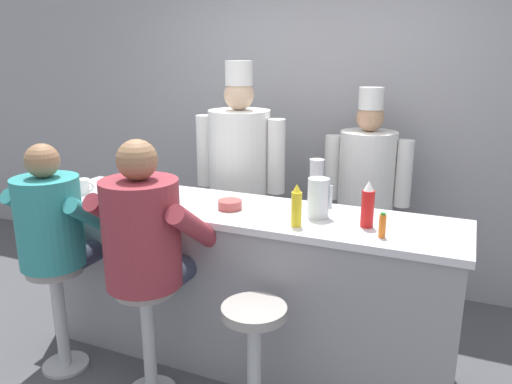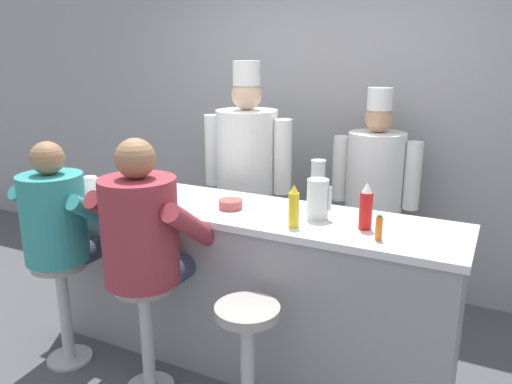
{
  "view_description": "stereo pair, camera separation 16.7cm",
  "coord_description": "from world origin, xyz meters",
  "px_view_note": "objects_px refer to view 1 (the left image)",
  "views": [
    {
      "loc": [
        1.23,
        -2.26,
        1.89
      ],
      "look_at": [
        0.13,
        0.28,
        1.12
      ],
      "focal_mm": 35.0,
      "sensor_mm": 36.0,
      "label": 1
    },
    {
      "loc": [
        1.38,
        -2.19,
        1.89
      ],
      "look_at": [
        0.13,
        0.28,
        1.12
      ],
      "focal_mm": 35.0,
      "sensor_mm": 36.0,
      "label": 2
    }
  ],
  "objects_px": {
    "cup_stack_steel": "(316,183)",
    "coffee_mug_white": "(83,186)",
    "water_pitcher_clear": "(318,198)",
    "cook_in_whites_near": "(240,174)",
    "ketchup_bottle_red": "(368,205)",
    "breakfast_plate": "(149,203)",
    "empty_stool_round": "(254,348)",
    "diner_seated_teal": "(54,229)",
    "hot_sauce_bottle_orange": "(382,226)",
    "diner_seated_maroon": "(146,239)",
    "mustard_bottle_yellow": "(296,206)",
    "cereal_bowl": "(230,205)",
    "cook_in_whites_far": "(366,189)"
  },
  "relations": [
    {
      "from": "breakfast_plate",
      "to": "diner_seated_maroon",
      "type": "xyz_separation_m",
      "value": [
        0.21,
        -0.34,
        -0.08
      ]
    },
    {
      "from": "water_pitcher_clear",
      "to": "hot_sauce_bottle_orange",
      "type": "bearing_deg",
      "value": -25.58
    },
    {
      "from": "mustard_bottle_yellow",
      "to": "hot_sauce_bottle_orange",
      "type": "bearing_deg",
      "value": 1.16
    },
    {
      "from": "breakfast_plate",
      "to": "empty_stool_round",
      "type": "distance_m",
      "value": 1.09
    },
    {
      "from": "mustard_bottle_yellow",
      "to": "hot_sauce_bottle_orange",
      "type": "height_order",
      "value": "mustard_bottle_yellow"
    },
    {
      "from": "cup_stack_steel",
      "to": "empty_stool_round",
      "type": "bearing_deg",
      "value": -95.51
    },
    {
      "from": "coffee_mug_white",
      "to": "empty_stool_round",
      "type": "height_order",
      "value": "coffee_mug_white"
    },
    {
      "from": "empty_stool_round",
      "to": "mustard_bottle_yellow",
      "type": "bearing_deg",
      "value": 77.52
    },
    {
      "from": "breakfast_plate",
      "to": "cereal_bowl",
      "type": "height_order",
      "value": "cereal_bowl"
    },
    {
      "from": "ketchup_bottle_red",
      "to": "diner_seated_teal",
      "type": "distance_m",
      "value": 1.8
    },
    {
      "from": "water_pitcher_clear",
      "to": "coffee_mug_white",
      "type": "distance_m",
      "value": 1.56
    },
    {
      "from": "cup_stack_steel",
      "to": "diner_seated_teal",
      "type": "xyz_separation_m",
      "value": [
        -1.36,
        -0.73,
        -0.24
      ]
    },
    {
      "from": "empty_stool_round",
      "to": "diner_seated_maroon",
      "type": "bearing_deg",
      "value": 176.88
    },
    {
      "from": "diner_seated_teal",
      "to": "empty_stool_round",
      "type": "distance_m",
      "value": 1.36
    },
    {
      "from": "cereal_bowl",
      "to": "cook_in_whites_near",
      "type": "bearing_deg",
      "value": 111.35
    },
    {
      "from": "breakfast_plate",
      "to": "cup_stack_steel",
      "type": "height_order",
      "value": "cup_stack_steel"
    },
    {
      "from": "cup_stack_steel",
      "to": "coffee_mug_white",
      "type": "bearing_deg",
      "value": -167.19
    },
    {
      "from": "hot_sauce_bottle_orange",
      "to": "empty_stool_round",
      "type": "xyz_separation_m",
      "value": [
        -0.53,
        -0.38,
        -0.6
      ]
    },
    {
      "from": "cup_stack_steel",
      "to": "cook_in_whites_near",
      "type": "height_order",
      "value": "cook_in_whites_near"
    },
    {
      "from": "mustard_bottle_yellow",
      "to": "water_pitcher_clear",
      "type": "relative_size",
      "value": 1.04
    },
    {
      "from": "ketchup_bottle_red",
      "to": "diner_seated_maroon",
      "type": "xyz_separation_m",
      "value": [
        -1.08,
        -0.48,
        -0.19
      ]
    },
    {
      "from": "coffee_mug_white",
      "to": "diner_seated_teal",
      "type": "distance_m",
      "value": 0.44
    },
    {
      "from": "hot_sauce_bottle_orange",
      "to": "cook_in_whites_far",
      "type": "bearing_deg",
      "value": 104.61
    },
    {
      "from": "cup_stack_steel",
      "to": "cereal_bowl",
      "type": "bearing_deg",
      "value": -150.48
    },
    {
      "from": "breakfast_plate",
      "to": "cook_in_whites_near",
      "type": "xyz_separation_m",
      "value": [
        0.17,
        0.93,
        -0.0
      ]
    },
    {
      "from": "diner_seated_teal",
      "to": "cook_in_whites_near",
      "type": "height_order",
      "value": "cook_in_whites_near"
    },
    {
      "from": "empty_stool_round",
      "to": "cook_in_whites_far",
      "type": "bearing_deg",
      "value": 82.63
    },
    {
      "from": "cup_stack_steel",
      "to": "empty_stool_round",
      "type": "distance_m",
      "value": 1.03
    },
    {
      "from": "empty_stool_round",
      "to": "cup_stack_steel",
      "type": "bearing_deg",
      "value": 84.49
    },
    {
      "from": "ketchup_bottle_red",
      "to": "breakfast_plate",
      "type": "height_order",
      "value": "ketchup_bottle_red"
    },
    {
      "from": "water_pitcher_clear",
      "to": "cook_in_whites_near",
      "type": "bearing_deg",
      "value": 138.57
    },
    {
      "from": "water_pitcher_clear",
      "to": "coffee_mug_white",
      "type": "relative_size",
      "value": 1.55
    },
    {
      "from": "empty_stool_round",
      "to": "coffee_mug_white",
      "type": "bearing_deg",
      "value": 163.25
    },
    {
      "from": "hot_sauce_bottle_orange",
      "to": "diner_seated_teal",
      "type": "xyz_separation_m",
      "value": [
        -1.82,
        -0.35,
        -0.16
      ]
    },
    {
      "from": "ketchup_bottle_red",
      "to": "cup_stack_steel",
      "type": "bearing_deg",
      "value": 145.07
    },
    {
      "from": "ketchup_bottle_red",
      "to": "breakfast_plate",
      "type": "bearing_deg",
      "value": -173.79
    },
    {
      "from": "mustard_bottle_yellow",
      "to": "coffee_mug_white",
      "type": "distance_m",
      "value": 1.49
    },
    {
      "from": "cereal_bowl",
      "to": "cup_stack_steel",
      "type": "relative_size",
      "value": 0.49
    },
    {
      "from": "mustard_bottle_yellow",
      "to": "coffee_mug_white",
      "type": "height_order",
      "value": "mustard_bottle_yellow"
    },
    {
      "from": "mustard_bottle_yellow",
      "to": "diner_seated_maroon",
      "type": "xyz_separation_m",
      "value": [
        -0.73,
        -0.34,
        -0.18
      ]
    },
    {
      "from": "breakfast_plate",
      "to": "ketchup_bottle_red",
      "type": "bearing_deg",
      "value": 6.21
    },
    {
      "from": "cereal_bowl",
      "to": "cook_in_whites_far",
      "type": "height_order",
      "value": "cook_in_whites_far"
    },
    {
      "from": "mustard_bottle_yellow",
      "to": "empty_stool_round",
      "type": "xyz_separation_m",
      "value": [
        -0.08,
        -0.37,
        -0.65
      ]
    },
    {
      "from": "coffee_mug_white",
      "to": "diner_seated_maroon",
      "type": "relative_size",
      "value": 0.1
    },
    {
      "from": "breakfast_plate",
      "to": "diner_seated_teal",
      "type": "bearing_deg",
      "value": -141.82
    },
    {
      "from": "cup_stack_steel",
      "to": "diner_seated_teal",
      "type": "distance_m",
      "value": 1.57
    },
    {
      "from": "hot_sauce_bottle_orange",
      "to": "diner_seated_maroon",
      "type": "height_order",
      "value": "diner_seated_maroon"
    },
    {
      "from": "coffee_mug_white",
      "to": "cup_stack_steel",
      "type": "bearing_deg",
      "value": 12.81
    },
    {
      "from": "water_pitcher_clear",
      "to": "cook_in_whites_near",
      "type": "height_order",
      "value": "cook_in_whites_near"
    },
    {
      "from": "mustard_bottle_yellow",
      "to": "water_pitcher_clear",
      "type": "xyz_separation_m",
      "value": [
        0.06,
        0.19,
        0.0
      ]
    }
  ]
}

